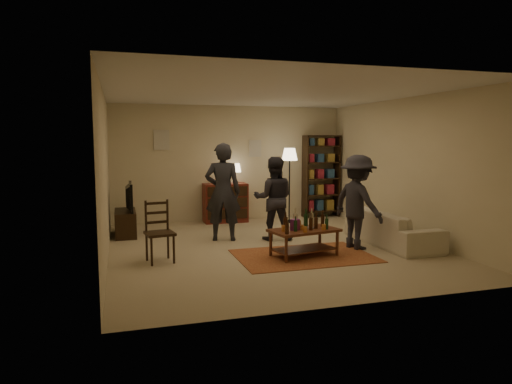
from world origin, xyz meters
name	(u,v)px	position (x,y,z in m)	size (l,w,h in m)	color
floor	(270,247)	(0.00, 0.00, 0.00)	(6.00, 6.00, 0.00)	#C6B793
room_shell	(203,144)	(-0.65, 2.98, 1.81)	(6.00, 6.00, 6.00)	beige
rug	(304,256)	(0.32, -0.76, 0.01)	(2.20, 1.50, 0.01)	maroon
coffee_table	(304,232)	(0.32, -0.76, 0.40)	(1.20, 0.81, 0.79)	brown
dining_chair	(159,229)	(-1.97, -0.39, 0.51)	(0.48, 0.48, 0.98)	black
tv_stand	(126,216)	(-2.44, 1.80, 0.38)	(0.40, 1.00, 1.06)	black
dresser	(226,202)	(-0.19, 2.71, 0.48)	(1.00, 0.50, 1.36)	maroon
bookshelf	(321,175)	(2.25, 2.78, 1.03)	(0.90, 0.34, 2.02)	black
floor_lamp	(290,160)	(1.22, 2.27, 1.45)	(0.36, 0.36, 1.71)	black
sofa	(392,228)	(2.20, -0.40, 0.30)	(2.08, 0.81, 0.61)	beige
person_left	(223,192)	(-0.68, 0.81, 0.92)	(0.67, 0.44, 1.84)	#23242A
person_right	(274,198)	(0.26, 0.59, 0.79)	(0.77, 0.60, 1.58)	#25252C
person_by_sofa	(358,202)	(1.42, -0.52, 0.82)	(1.06, 0.61, 1.64)	#26262D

